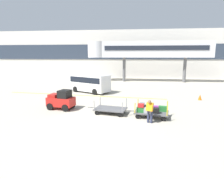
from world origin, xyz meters
TOP-DOWN VIEW (x-y plane):
  - ground_plane at (0.00, 0.00)m, footprint 120.00×120.00m
  - apron_lead_line at (-3.24, 7.92)m, footprint 17.72×1.92m
  - terminal_building at (0.00, 25.98)m, footprint 54.48×2.51m
  - jet_bridge at (3.81, 19.99)m, footprint 19.93×3.00m
  - baggage_tug at (-3.52, 2.56)m, footprint 2.26×1.54m
  - baggage_cart_lead at (0.58, 1.83)m, footprint 3.08×1.78m
  - baggage_cart_middle at (3.46, 1.35)m, footprint 3.08×1.78m
  - baggage_handler at (3.31, 0.10)m, footprint 0.52×0.54m
  - shuttle_van at (-2.90, 9.91)m, footprint 5.14×3.88m
  - safety_cone_near at (8.75, 7.18)m, footprint 0.36×0.36m

SIDE VIEW (x-z plane):
  - ground_plane at x=0.00m, z-range 0.00..0.00m
  - apron_lead_line at x=-3.24m, z-range 0.00..0.01m
  - safety_cone_near at x=8.75m, z-range 0.00..0.55m
  - baggage_cart_lead at x=0.58m, z-range -0.20..0.90m
  - baggage_cart_middle at x=3.46m, z-range -0.04..1.06m
  - baggage_tug at x=-3.52m, z-range -0.04..1.54m
  - baggage_handler at x=3.31m, z-range 0.08..1.65m
  - shuttle_van at x=-2.90m, z-range 0.19..2.28m
  - terminal_building at x=0.00m, z-range 0.01..9.13m
  - jet_bridge at x=3.81m, z-range 1.94..8.53m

